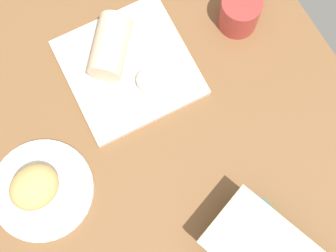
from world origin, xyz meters
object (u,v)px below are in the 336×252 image
scone_pastry (34,187)px  coffee_mug (240,11)px  sauce_cup (149,81)px  breakfast_wrap (110,46)px  round_plate (43,190)px  square_plate (129,68)px

scone_pastry → coffee_mug: 55.19cm
sauce_cup → scone_pastry: bearing=-73.6°
scone_pastry → breakfast_wrap: breakfast_wrap is taller
sauce_cup → breakfast_wrap: bearing=-158.9°
coffee_mug → breakfast_wrap: bearing=-101.7°
round_plate → breakfast_wrap: breakfast_wrap is taller
scone_pastry → coffee_mug: (-12.66, 53.72, 0.05)cm
square_plate → sauce_cup: 6.11cm
scone_pastry → square_plate: 31.21cm
scone_pastry → breakfast_wrap: size_ratio=0.77×
sauce_cup → coffee_mug: 24.41cm
sauce_cup → coffee_mug: bearing=99.3°
breakfast_wrap → coffee_mug: size_ratio=1.04×
sauce_cup → coffee_mug: size_ratio=0.42×
square_plate → breakfast_wrap: 6.31cm
sauce_cup → square_plate: bearing=-158.9°
round_plate → coffee_mug: 54.91cm
square_plate → coffee_mug: coffee_mug is taller
scone_pastry → breakfast_wrap: 31.83cm
sauce_cup → breakfast_wrap: 10.66cm
round_plate → breakfast_wrap: (-18.91, 25.41, 4.40)cm
scone_pastry → square_plate: scone_pastry is taller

